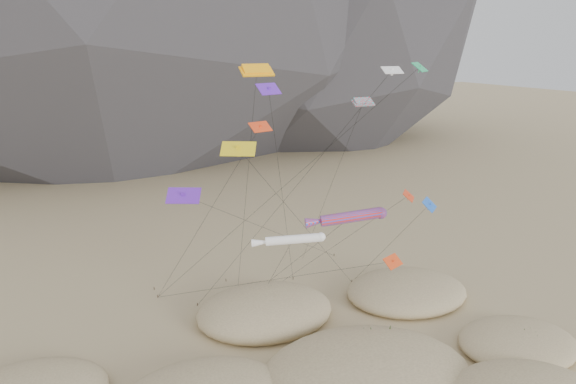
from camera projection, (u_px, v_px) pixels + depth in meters
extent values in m
ellipsoid|color=#CCB789|center=(367.00, 377.00, 42.80)|extent=(17.06, 14.50, 3.50)
ellipsoid|color=#CCB789|center=(518.00, 343.00, 48.29)|extent=(10.67, 9.07, 2.10)
ellipsoid|color=#CCB789|center=(265.00, 311.00, 53.38)|extent=(13.21, 11.23, 3.41)
ellipsoid|color=#CCB789|center=(406.00, 291.00, 57.93)|extent=(12.87, 10.94, 2.74)
ellipsoid|color=black|center=(391.00, 360.00, 44.55)|extent=(3.40, 2.91, 1.02)
ellipsoid|color=black|center=(375.00, 339.00, 47.93)|extent=(2.41, 2.06, 0.72)
ellipsoid|color=black|center=(375.00, 383.00, 41.91)|extent=(2.28, 1.95, 0.68)
ellipsoid|color=black|center=(527.00, 340.00, 48.44)|extent=(2.20, 1.88, 0.66)
ellipsoid|color=black|center=(263.00, 306.00, 53.87)|extent=(3.22, 2.76, 0.97)
ellipsoid|color=black|center=(282.00, 312.00, 52.80)|extent=(2.60, 2.23, 0.78)
ellipsoid|color=black|center=(407.00, 297.00, 56.50)|extent=(2.69, 2.30, 0.81)
ellipsoid|color=black|center=(392.00, 301.00, 55.80)|extent=(2.36, 2.02, 0.71)
cylinder|color=#3F2D1E|center=(197.00, 304.00, 56.05)|extent=(0.08, 0.08, 0.30)
cylinder|color=#3F2D1E|center=(226.00, 280.00, 61.75)|extent=(0.08, 0.08, 0.30)
cylinder|color=#3F2D1E|center=(271.00, 288.00, 59.79)|extent=(0.08, 0.08, 0.30)
cylinder|color=#3F2D1E|center=(293.00, 278.00, 62.20)|extent=(0.08, 0.08, 0.30)
cylinder|color=#3F2D1E|center=(352.00, 281.00, 61.45)|extent=(0.08, 0.08, 0.30)
cylinder|color=#3F2D1E|center=(154.00, 288.00, 59.65)|extent=(0.08, 0.08, 0.30)
cylinder|color=#3F2D1E|center=(334.00, 255.00, 69.04)|extent=(0.08, 0.08, 0.30)
cylinder|color=#3F2D1E|center=(158.00, 296.00, 57.82)|extent=(0.08, 0.08, 0.30)
cylinder|color=red|center=(351.00, 217.00, 49.59)|extent=(5.58, 2.73, 1.57)
sphere|color=red|center=(381.00, 213.00, 49.92)|extent=(1.05, 1.05, 1.05)
cone|color=red|center=(318.00, 221.00, 49.22)|extent=(2.44, 1.58, 1.13)
cylinder|color=black|center=(299.00, 258.00, 54.33)|extent=(4.90, 10.39, 10.58)
cylinder|color=white|center=(293.00, 239.00, 48.19)|extent=(4.67, 2.76, 1.09)
sphere|color=white|center=(321.00, 237.00, 48.22)|extent=(0.80, 0.80, 0.80)
cone|color=white|center=(263.00, 242.00, 48.17)|extent=(2.06, 1.46, 0.82)
cylinder|color=black|center=(276.00, 270.00, 53.31)|extent=(0.93, 8.73, 9.13)
cube|color=#FFA40D|center=(257.00, 71.00, 48.00)|extent=(2.95, 1.26, 0.85)
cube|color=#FFA40D|center=(257.00, 69.00, 47.94)|extent=(2.51, 0.98, 0.83)
cylinder|color=black|center=(246.00, 192.00, 53.82)|extent=(0.32, 6.45, 23.09)
cube|color=#FF1A33|center=(363.00, 103.00, 50.84)|extent=(2.12, 1.00, 0.59)
cube|color=#FF1A33|center=(363.00, 101.00, 50.79)|extent=(1.80, 0.80, 0.58)
cylinder|color=black|center=(328.00, 192.00, 59.58)|extent=(1.35, 13.59, 20.20)
cube|color=white|center=(392.00, 70.00, 49.56)|extent=(1.97, 1.28, 0.62)
cube|color=white|center=(392.00, 72.00, 49.60)|extent=(0.24, 0.18, 0.64)
cylinder|color=black|center=(289.00, 195.00, 52.82)|extent=(16.04, 8.90, 23.08)
cube|color=gold|center=(238.00, 149.00, 40.33)|extent=(2.84, 2.42, 0.85)
cube|color=gold|center=(238.00, 151.00, 40.36)|extent=(0.37, 0.33, 0.87)
cylinder|color=black|center=(307.00, 229.00, 50.90)|extent=(17.25, 10.31, 18.07)
cube|color=blue|center=(429.00, 205.00, 46.57)|extent=(2.10, 1.92, 0.86)
cube|color=blue|center=(429.00, 206.00, 46.61)|extent=(0.37, 0.38, 0.64)
cylinder|color=black|center=(385.00, 249.00, 54.02)|extent=(1.35, 12.95, 12.44)
cube|color=#19A261|center=(420.00, 67.00, 50.63)|extent=(2.35, 2.09, 0.83)
cube|color=#19A261|center=(420.00, 69.00, 50.66)|extent=(0.36, 0.36, 0.72)
cylinder|color=black|center=(280.00, 190.00, 54.24)|extent=(22.02, 12.75, 23.30)
cube|color=#5C1FB7|center=(184.00, 196.00, 41.56)|extent=(2.81, 2.33, 0.92)
cube|color=#5C1FB7|center=(184.00, 198.00, 41.59)|extent=(0.39, 0.37, 0.85)
cylinder|color=black|center=(278.00, 233.00, 55.31)|extent=(23.24, 15.71, 14.50)
cube|color=red|center=(393.00, 262.00, 46.45)|extent=(2.05, 1.48, 0.80)
cube|color=red|center=(393.00, 263.00, 46.49)|extent=(0.30, 0.34, 0.62)
cylinder|color=black|center=(262.00, 281.00, 52.15)|extent=(15.27, 18.79, 7.91)
cube|color=red|center=(260.00, 127.00, 42.27)|extent=(1.86, 1.22, 0.69)
cube|color=red|center=(260.00, 129.00, 42.31)|extent=(0.25, 0.26, 0.58)
cylinder|color=black|center=(201.00, 225.00, 50.06)|extent=(5.12, 14.96, 19.31)
cube|color=red|center=(409.00, 196.00, 52.69)|extent=(2.02, 2.02, 0.80)
cube|color=red|center=(408.00, 197.00, 52.73)|extent=(0.35, 0.35, 0.64)
cylinder|color=black|center=(336.00, 245.00, 56.26)|extent=(9.71, 9.85, 11.52)
cube|color=#5820BC|center=(269.00, 89.00, 43.34)|extent=(2.11, 1.36, 0.84)
cube|color=#5820BC|center=(269.00, 91.00, 43.38)|extent=(0.30, 0.34, 0.65)
cylinder|color=black|center=(283.00, 201.00, 52.79)|extent=(8.13, 11.20, 21.98)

